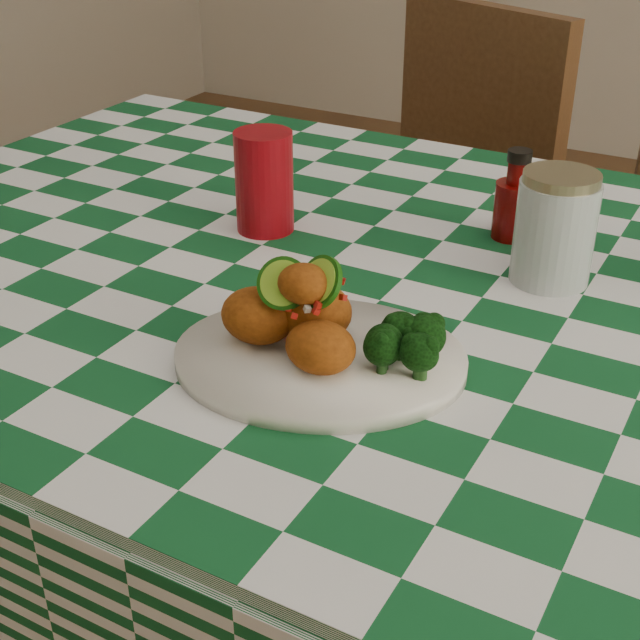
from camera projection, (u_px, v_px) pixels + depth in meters
The scene contains 8 objects.
dining_table at pixel (391, 522), 1.29m from camera, with size 1.66×1.06×0.79m, color #104F24, non-canonical shape.
plate at pixel (320, 359), 0.91m from camera, with size 0.30×0.23×0.02m, color white, non-canonical shape.
fried_chicken_pile at pixel (309, 308), 0.89m from camera, with size 0.15×0.11×0.10m, color #9B460F, non-canonical shape.
broccoli_side at pixel (405, 346), 0.87m from camera, with size 0.07×0.07×0.05m, color black, non-canonical shape.
red_tumbler at pixel (264, 182), 1.20m from camera, with size 0.08×0.08×0.14m, color maroon.
ketchup_bottle at pixel (515, 195), 1.18m from camera, with size 0.05×0.05×0.12m, color #5B0504, non-canonical shape.
mason_jar at pixel (555, 228), 1.06m from camera, with size 0.09×0.09×0.14m, color #B2BCBA, non-canonical shape.
wooden_chair_left at pixel (407, 246), 1.92m from camera, with size 0.44×0.46×0.96m, color #472814, non-canonical shape.
Camera 1 is at (0.39, -0.91, 1.28)m, focal length 50.00 mm.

